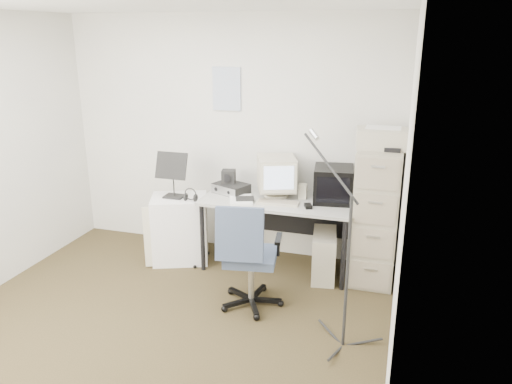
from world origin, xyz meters
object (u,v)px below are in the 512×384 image
(side_cart, at_px, (180,228))
(desk, at_px, (278,233))
(filing_cabinet, at_px, (376,215))
(office_chair, at_px, (251,254))

(side_cart, bearing_deg, desk, -14.16)
(filing_cabinet, bearing_deg, desk, -178.19)
(desk, relative_size, side_cart, 2.17)
(office_chair, xyz_separation_m, side_cart, (-0.99, 0.68, -0.14))
(desk, height_order, side_cart, desk)
(filing_cabinet, bearing_deg, office_chair, -139.47)
(filing_cabinet, xyz_separation_m, office_chair, (-0.98, -0.84, -0.16))
(filing_cabinet, height_order, side_cart, filing_cabinet)
(office_chair, relative_size, side_cart, 1.41)
(filing_cabinet, xyz_separation_m, side_cart, (-1.97, -0.16, -0.30))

